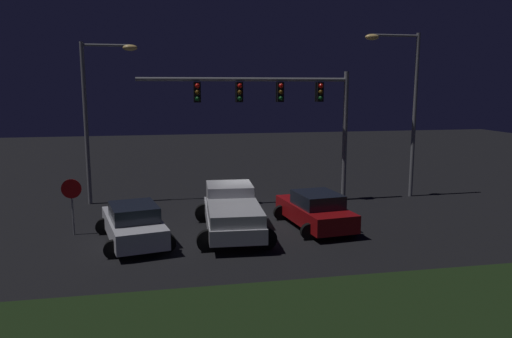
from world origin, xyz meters
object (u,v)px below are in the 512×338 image
pickup_truck (232,209)px  car_sedan (315,210)px  traffic_signal_gantry (281,102)px  street_lamp_left (97,103)px  car_sedan_far (134,224)px  stop_sign (72,196)px  street_lamp_right (405,95)px

pickup_truck → car_sedan: (3.49, 0.15, -0.26)m
traffic_signal_gantry → street_lamp_left: bearing=169.8°
car_sedan → car_sedan_far: same height
car_sedan → stop_sign: stop_sign is taller
pickup_truck → car_sedan_far: (-3.75, -0.52, -0.26)m
pickup_truck → car_sedan_far: pickup_truck is taller
pickup_truck → street_lamp_right: (9.73, 4.92, 4.33)m
traffic_signal_gantry → street_lamp_left: 8.91m
traffic_signal_gantry → stop_sign: bearing=-157.8°
car_sedan → traffic_signal_gantry: size_ratio=0.44×
car_sedan_far → traffic_signal_gantry: traffic_signal_gantry is taller
car_sedan → car_sedan_far: (-7.24, -0.66, 0.00)m
car_sedan_far → street_lamp_left: size_ratio=0.59×
street_lamp_right → car_sedan_far: bearing=-158.1°
street_lamp_right → pickup_truck: bearing=-153.2°
street_lamp_left → street_lamp_right: bearing=-5.3°
pickup_truck → traffic_signal_gantry: traffic_signal_gantry is taller
car_sedan → stop_sign: 9.69m
traffic_signal_gantry → street_lamp_right: (6.61, 0.16, 0.30)m
pickup_truck → street_lamp_left: 9.37m
street_lamp_left → car_sedan: bearing=-34.1°
pickup_truck → stop_sign: size_ratio=2.47×
traffic_signal_gantry → pickup_truck: bearing=-123.3°
street_lamp_right → stop_sign: bearing=-166.1°
car_sedan_far → traffic_signal_gantry: bearing=-64.2°
stop_sign → street_lamp_right: bearing=13.9°
pickup_truck → street_lamp_left: bearing=45.0°
traffic_signal_gantry → stop_sign: traffic_signal_gantry is taller
traffic_signal_gantry → street_lamp_left: (-8.77, 1.57, -0.05)m
traffic_signal_gantry → street_lamp_left: street_lamp_left is taller
car_sedan → traffic_signal_gantry: (-0.37, 4.61, 4.29)m
pickup_truck → car_sedan_far: size_ratio=1.18×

